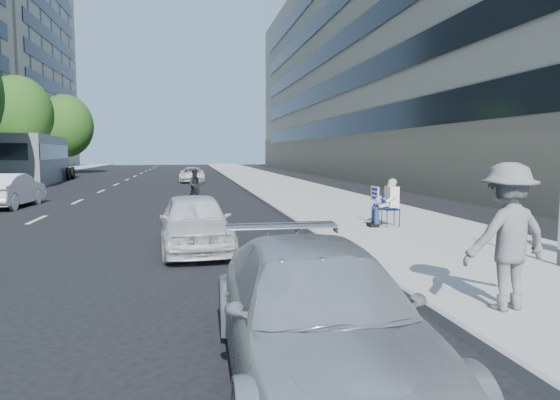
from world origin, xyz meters
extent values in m
plane|color=black|center=(0.00, 0.00, 0.00)|extent=(160.00, 160.00, 0.00)
cube|color=#ADABA1|center=(4.00, 20.00, 0.07)|extent=(5.00, 120.00, 0.15)
cube|color=#9F9989|center=(17.00, 32.00, 10.00)|extent=(14.00, 70.00, 20.00)
cylinder|color=#382616|center=(-13.70, 30.00, 1.49)|extent=(0.30, 0.30, 2.97)
ellipsoid|color=#1C4A13|center=(-13.70, 30.00, 4.89)|extent=(4.80, 4.80, 5.52)
cylinder|color=#382616|center=(-13.70, 44.00, 1.31)|extent=(0.30, 0.30, 2.62)
ellipsoid|color=#1C4A13|center=(-13.70, 44.00, 4.79)|extent=(5.40, 5.40, 6.21)
cylinder|color=navy|center=(3.54, 3.48, 0.38)|extent=(0.02, 0.02, 0.45)
cylinder|color=navy|center=(3.90, 3.48, 0.38)|extent=(0.02, 0.02, 0.45)
cylinder|color=navy|center=(3.54, 3.84, 0.38)|extent=(0.02, 0.02, 0.45)
cylinder|color=navy|center=(3.90, 3.84, 0.38)|extent=(0.02, 0.02, 0.45)
cube|color=navy|center=(3.72, 3.66, 0.61)|extent=(0.40, 0.40, 0.03)
cube|color=navy|center=(3.72, 3.85, 0.80)|extent=(0.40, 0.02, 0.40)
cylinder|color=navy|center=(3.50, 3.56, 0.70)|extent=(0.44, 0.17, 0.17)
cylinder|color=navy|center=(3.28, 3.56, 0.47)|extent=(0.14, 0.14, 0.46)
cube|color=black|center=(3.22, 3.56, 0.20)|extent=(0.26, 0.11, 0.10)
cylinder|color=navy|center=(3.50, 3.76, 0.70)|extent=(0.44, 0.17, 0.17)
cylinder|color=navy|center=(3.28, 3.76, 0.47)|extent=(0.14, 0.14, 0.46)
cube|color=black|center=(3.22, 3.76, 0.20)|extent=(0.26, 0.11, 0.10)
cube|color=silver|center=(3.74, 3.66, 0.96)|extent=(0.26, 0.42, 0.56)
sphere|color=tan|center=(3.74, 3.66, 1.33)|extent=(0.23, 0.23, 0.23)
ellipsoid|color=gray|center=(3.76, 3.66, 1.36)|extent=(0.22, 0.24, 0.19)
ellipsoid|color=gray|center=(3.66, 3.66, 1.26)|extent=(0.10, 0.14, 0.13)
cylinder|color=silver|center=(3.62, 3.42, 0.93)|extent=(0.30, 0.10, 0.25)
cylinder|color=tan|center=(3.42, 3.42, 0.75)|extent=(0.29, 0.09, 0.14)
cylinder|color=silver|center=(3.67, 3.92, 0.98)|extent=(0.26, 0.20, 0.32)
cylinder|color=tan|center=(3.54, 4.06, 0.88)|extent=(0.30, 0.21, 0.18)
cube|color=white|center=(3.47, 4.21, 1.01)|extent=(0.03, 0.55, 0.40)
imported|color=slate|center=(2.32, -3.38, 1.09)|extent=(1.31, 0.87, 1.89)
imported|color=#B0B2B7|center=(-0.50, -4.59, 0.63)|extent=(1.88, 4.41, 1.27)
imported|color=silver|center=(-1.56, 2.00, 0.63)|extent=(1.72, 3.80, 1.27)
imported|color=white|center=(-8.65, 12.12, 0.67)|extent=(1.69, 4.16, 1.34)
imported|color=white|center=(-1.45, 27.59, 0.53)|extent=(1.81, 3.86, 1.07)
cylinder|color=black|center=(-1.38, 12.81, 0.32)|extent=(0.17, 0.65, 0.64)
cylinder|color=black|center=(-1.38, 14.21, 0.32)|extent=(0.17, 0.65, 0.64)
cube|color=black|center=(-1.38, 13.51, 0.55)|extent=(0.34, 1.22, 0.35)
imported|color=black|center=(-1.38, 13.41, 0.71)|extent=(0.73, 0.59, 1.42)
cube|color=slate|center=(-12.14, 28.41, 1.65)|extent=(3.56, 12.17, 3.30)
cube|color=black|center=(-13.41, 28.41, 2.20)|extent=(1.08, 11.46, 1.00)
cube|color=black|center=(-10.87, 28.41, 2.20)|extent=(1.08, 11.46, 1.00)
cube|color=black|center=(-12.14, 22.39, 2.20)|extent=(2.40, 0.27, 1.00)
cylinder|color=black|center=(-10.89, 23.91, 0.50)|extent=(0.34, 1.02, 1.00)
cylinder|color=black|center=(-13.39, 25.91, 0.50)|extent=(0.34, 1.02, 1.00)
cylinder|color=black|center=(-10.89, 25.91, 0.50)|extent=(0.34, 1.02, 1.00)
cylinder|color=black|center=(-13.39, 31.91, 0.50)|extent=(0.34, 1.02, 1.00)
cylinder|color=black|center=(-10.89, 31.91, 0.50)|extent=(0.34, 1.02, 1.00)
cylinder|color=black|center=(-13.39, 33.41, 0.50)|extent=(0.34, 1.02, 1.00)
cylinder|color=black|center=(-10.89, 33.41, 0.50)|extent=(0.34, 1.02, 1.00)
camera|label=1|loc=(-1.66, -9.05, 2.16)|focal=32.00mm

